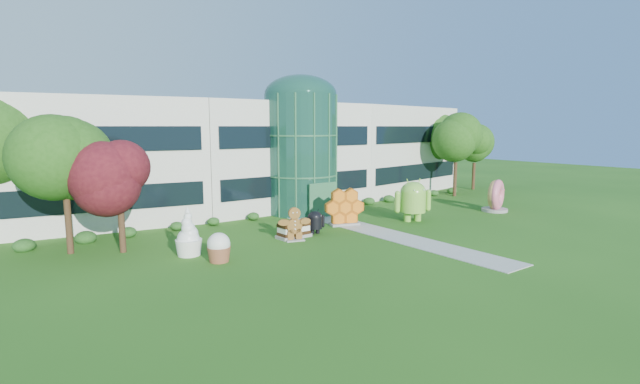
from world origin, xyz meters
TOP-DOWN VIEW (x-y plane):
  - ground at (0.00, 0.00)m, footprint 140.00×140.00m
  - building at (0.00, 18.00)m, footprint 46.00×15.00m
  - atrium at (0.00, 12.00)m, footprint 6.00×6.00m
  - walkway at (0.00, 2.00)m, footprint 2.40×20.00m
  - tree_red at (-15.50, 7.50)m, footprint 4.00×4.00m
  - trees_backdrop at (0.00, 13.00)m, footprint 52.00×8.00m
  - android_green at (4.70, 3.67)m, footprint 3.70×3.04m
  - android_black at (-3.83, 4.68)m, footprint 1.65×1.14m
  - donut at (13.50, 2.34)m, footprint 2.95×2.08m
  - gingerbread at (-5.97, 3.94)m, footprint 2.52×1.56m
  - ice_cream_sandwich at (-5.57, 4.64)m, footprint 2.29×1.24m
  - honeycomb at (-0.46, 5.64)m, footprint 3.34×2.08m
  - froyo at (-12.66, 4.61)m, footprint 2.09×2.09m
  - cupcake at (-11.80, 2.44)m, footprint 1.37×1.37m

SIDE VIEW (x-z plane):
  - ground at x=0.00m, z-range 0.00..0.00m
  - walkway at x=0.00m, z-range 0.00..0.04m
  - ice_cream_sandwich at x=-5.57m, z-range 0.00..0.99m
  - cupcake at x=-11.80m, z-range 0.00..1.60m
  - android_black at x=-3.83m, z-range 0.00..1.84m
  - gingerbread at x=-5.97m, z-range 0.00..2.18m
  - honeycomb at x=-0.46m, z-range 0.00..2.48m
  - froyo at x=-12.66m, z-range 0.00..2.74m
  - donut at x=13.50m, z-range 0.00..2.78m
  - android_green at x=4.70m, z-range 0.00..3.61m
  - tree_red at x=-15.50m, z-range 0.00..6.00m
  - trees_backdrop at x=0.00m, z-range 0.00..8.40m
  - building at x=0.00m, z-range 0.00..9.30m
  - atrium at x=0.00m, z-range 0.00..9.80m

